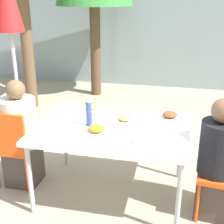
# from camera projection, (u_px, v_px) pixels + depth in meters

# --- Properties ---
(ground_plane) EXTENTS (24.00, 24.00, 0.00)m
(ground_plane) POSITION_uv_depth(u_px,v_px,m) (112.00, 193.00, 3.25)
(ground_plane) COLOR tan
(building_facade) EXTENTS (10.00, 0.20, 3.00)m
(building_facade) POSITION_uv_depth(u_px,v_px,m) (155.00, 15.00, 6.49)
(building_facade) COLOR #89999E
(building_facade) RESTS_ON ground
(dining_table) EXTENTS (1.45, 1.03, 0.75)m
(dining_table) POSITION_uv_depth(u_px,v_px,m) (112.00, 132.00, 2.99)
(dining_table) COLOR white
(dining_table) RESTS_ON ground
(chair_left) EXTENTS (0.40, 0.40, 0.87)m
(chair_left) POSITION_uv_depth(u_px,v_px,m) (13.00, 143.00, 3.20)
(chair_left) COLOR #E54C14
(chair_left) RESTS_ON ground
(person_left) EXTENTS (0.36, 0.36, 1.16)m
(person_left) POSITION_uv_depth(u_px,v_px,m) (21.00, 137.00, 3.25)
(person_left) COLOR #473D33
(person_left) RESTS_ON ground
(chair_right) EXTENTS (0.44, 0.44, 0.87)m
(chair_right) POSITION_uv_depth(u_px,v_px,m) (222.00, 163.00, 2.83)
(chair_right) COLOR #E54C14
(chair_right) RESTS_ON ground
(person_right) EXTENTS (0.34, 0.34, 1.14)m
(person_right) POSITION_uv_depth(u_px,v_px,m) (217.00, 163.00, 2.76)
(person_right) COLOR #473D33
(person_right) RESTS_ON ground
(closed_umbrella) EXTENTS (0.36, 0.36, 2.32)m
(closed_umbrella) POSITION_uv_depth(u_px,v_px,m) (8.00, 10.00, 3.59)
(closed_umbrella) COLOR #333333
(closed_umbrella) RESTS_ON ground
(plate_0) EXTENTS (0.22, 0.22, 0.06)m
(plate_0) POSITION_uv_depth(u_px,v_px,m) (91.00, 108.00, 3.38)
(plate_0) COLOR white
(plate_0) RESTS_ON dining_table
(plate_1) EXTENTS (0.27, 0.27, 0.07)m
(plate_1) POSITION_uv_depth(u_px,v_px,m) (97.00, 130.00, 2.84)
(plate_1) COLOR white
(plate_1) RESTS_ON dining_table
(plate_2) EXTENTS (0.27, 0.27, 0.07)m
(plate_2) POSITION_uv_depth(u_px,v_px,m) (170.00, 116.00, 3.15)
(plate_2) COLOR white
(plate_2) RESTS_ON dining_table
(plate_3) EXTENTS (0.25, 0.25, 0.07)m
(plate_3) POSITION_uv_depth(u_px,v_px,m) (125.00, 119.00, 3.08)
(plate_3) COLOR white
(plate_3) RESTS_ON dining_table
(bottle) EXTENTS (0.06, 0.06, 0.26)m
(bottle) POSITION_uv_depth(u_px,v_px,m) (89.00, 113.00, 2.96)
(bottle) COLOR #334C8E
(bottle) RESTS_ON dining_table
(drinking_cup) EXTENTS (0.08, 0.08, 0.09)m
(drinking_cup) POSITION_uv_depth(u_px,v_px,m) (97.00, 116.00, 3.10)
(drinking_cup) COLOR white
(drinking_cup) RESTS_ON dining_table
(salad_bowl) EXTENTS (0.15, 0.15, 0.05)m
(salad_bowl) POSITION_uv_depth(u_px,v_px,m) (142.00, 141.00, 2.64)
(salad_bowl) COLOR white
(salad_bowl) RESTS_ON dining_table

